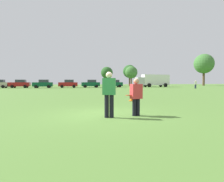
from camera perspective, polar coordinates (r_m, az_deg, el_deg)
ground_plane at (r=8.50m, az=-1.88°, el=-6.93°), size 172.69×172.69×0.00m
player_thrower at (r=7.72m, az=-0.85°, el=-0.26°), size 0.57×0.43×1.82m
player_defender at (r=8.21m, az=7.06°, el=-1.17°), size 0.52×0.38×1.56m
frisbee at (r=8.12m, az=4.93°, el=-1.28°), size 0.27×0.27×0.08m
traffic_cone at (r=14.37m, az=5.68°, el=-2.02°), size 0.32×0.32×0.48m
parked_car_mid_left at (r=47.74m, az=-25.27°, el=1.94°), size 4.23×2.27×1.82m
parked_car_center at (r=45.35m, az=-19.45°, el=2.01°), size 4.23×2.27×1.82m
parked_car_mid_right at (r=45.16m, az=-12.65°, el=2.10°), size 4.23×2.27×1.82m
parked_car_near_right at (r=45.77m, az=-6.21°, el=2.16°), size 4.23×2.27×1.82m
parked_car_far_right at (r=47.98m, az=0.55°, el=2.21°), size 4.23×2.27×1.82m
box_truck at (r=51.78m, az=11.87°, el=3.11°), size 8.53×3.10×3.18m
bystander_far_jogger at (r=42.86m, az=23.18°, el=1.90°), size 0.52×0.43×1.63m
tree_center_elm at (r=60.79m, az=-1.52°, el=5.33°), size 3.67×3.67×5.96m
tree_east_birch at (r=58.84m, az=5.65°, el=5.43°), size 3.69×3.69×6.00m
tree_east_oak at (r=61.08m, az=5.14°, el=5.70°), size 4.04×4.04×6.56m
tree_far_east_pine at (r=74.37m, az=25.24°, el=7.18°), size 6.65×6.65×10.81m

